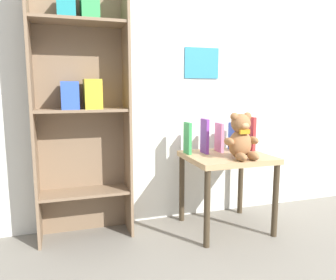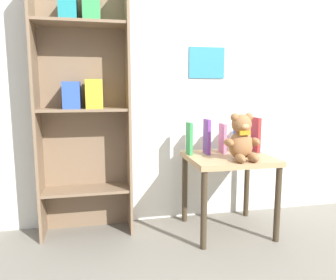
# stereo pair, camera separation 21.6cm
# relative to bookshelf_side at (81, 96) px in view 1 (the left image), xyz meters

# --- Properties ---
(wall_back) EXTENTS (4.80, 0.07, 2.50)m
(wall_back) POSITION_rel_bookshelf_side_xyz_m (0.79, 0.14, 0.31)
(wall_back) COLOR silver
(wall_back) RESTS_ON ground_plane
(bookshelf_side) EXTENTS (0.60, 0.25, 1.70)m
(bookshelf_side) POSITION_rel_bookshelf_side_xyz_m (0.00, 0.00, 0.00)
(bookshelf_side) COLOR #7F664C
(bookshelf_side) RESTS_ON ground_plane
(display_table) EXTENTS (0.56, 0.51, 0.53)m
(display_table) POSITION_rel_bookshelf_side_xyz_m (0.95, -0.21, -0.49)
(display_table) COLOR tan
(display_table) RESTS_ON ground_plane
(teddy_bear) EXTENTS (0.23, 0.21, 0.30)m
(teddy_bear) POSITION_rel_bookshelf_side_xyz_m (0.98, -0.34, -0.27)
(teddy_bear) COLOR #99663D
(teddy_bear) RESTS_ON display_table
(book_standing_green) EXTENTS (0.02, 0.10, 0.22)m
(book_standing_green) POSITION_rel_bookshelf_side_xyz_m (0.70, -0.09, -0.30)
(book_standing_green) COLOR #33934C
(book_standing_green) RESTS_ON display_table
(book_standing_purple) EXTENTS (0.02, 0.11, 0.24)m
(book_standing_purple) POSITION_rel_bookshelf_side_xyz_m (0.83, -0.11, -0.29)
(book_standing_purple) COLOR purple
(book_standing_purple) RESTS_ON display_table
(book_standing_pink) EXTENTS (0.03, 0.12, 0.21)m
(book_standing_pink) POSITION_rel_bookshelf_side_xyz_m (0.95, -0.09, -0.30)
(book_standing_pink) COLOR #D17093
(book_standing_pink) RESTS_ON display_table
(book_standing_blue) EXTENTS (0.03, 0.14, 0.20)m
(book_standing_blue) POSITION_rel_bookshelf_side_xyz_m (1.07, -0.08, -0.31)
(book_standing_blue) COLOR #2D51B7
(book_standing_blue) RESTS_ON display_table
(book_standing_red) EXTENTS (0.02, 0.12, 0.25)m
(book_standing_red) POSITION_rel_bookshelf_side_xyz_m (1.20, -0.10, -0.28)
(book_standing_red) COLOR red
(book_standing_red) RESTS_ON display_table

